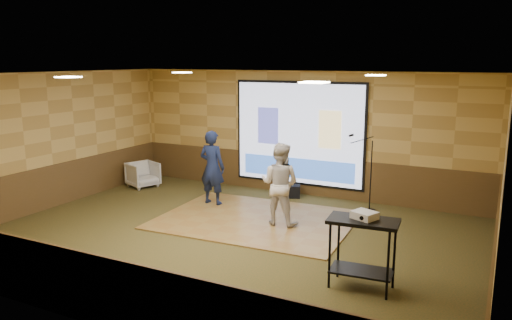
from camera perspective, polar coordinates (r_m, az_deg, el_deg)
The scene contains 19 objects.
ground at distance 9.46m, azimuth -3.24°, elevation -8.76°, with size 9.00×9.00×0.00m, color #2B391A.
room_shell at distance 8.96m, azimuth -3.39°, elevation 3.91°, with size 9.04×7.04×3.02m.
wainscot_back at distance 12.33m, azimuth 4.86°, elevation -1.67°, with size 9.00×0.04×0.95m, color #513B1B.
wainscot_front at distance 6.74m, azimuth -18.73°, elevation -13.67°, with size 9.00×0.04×0.95m, color #513B1B.
wainscot_left at distance 12.12m, azimuth -21.95°, elevation -2.71°, with size 0.04×7.00×0.95m, color #513B1B.
wainscot_right at distance 8.16m, azimuth 25.55°, elevation -9.72°, with size 0.04×7.00×0.95m, color #513B1B.
projector_screen at distance 12.11m, azimuth 4.86°, elevation 2.90°, with size 3.32×0.06×2.52m.
downlight_nw at distance 11.59m, azimuth -8.45°, elevation 9.87°, with size 0.32×0.32×0.02m, color beige.
downlight_ne at distance 9.74m, azimuth 13.53°, elevation 9.40°, with size 0.32×0.32×0.02m, color beige.
downlight_sw at distance 9.09m, azimuth -20.65°, elevation 8.86°, with size 0.32×0.32×0.02m, color beige.
downlight_se at distance 6.58m, azimuth 6.67°, elevation 8.80°, with size 0.32×0.32×0.02m, color beige.
dance_floor at distance 10.37m, azimuth -0.02°, elevation -6.82°, with size 3.88×2.96×0.03m, color olive.
player_left at distance 11.29m, azimuth -5.03°, elevation -0.85°, with size 0.61×0.40×1.69m, color #141E40.
player_right at distance 9.86m, azimuth 2.74°, elevation -2.74°, with size 0.80×0.62×1.64m, color beige.
av_table at distance 7.36m, azimuth 12.09°, elevation -8.85°, with size 0.99×0.52×1.04m.
projector at distance 7.28m, azimuth 12.30°, elevation -6.18°, with size 0.32×0.27×0.11m, color silver.
mic_stand at distance 11.16m, azimuth 12.64°, elevation -3.21°, with size 0.66×0.27×1.68m.
banquet_chair at distance 13.28m, azimuth -12.79°, elevation -1.63°, with size 0.69×0.71×0.65m, color gray.
duffel_bag at distance 12.06m, azimuth 3.94°, elevation -3.57°, with size 0.47×0.31×0.29m, color black.
Camera 1 is at (4.48, -7.67, 3.27)m, focal length 35.00 mm.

